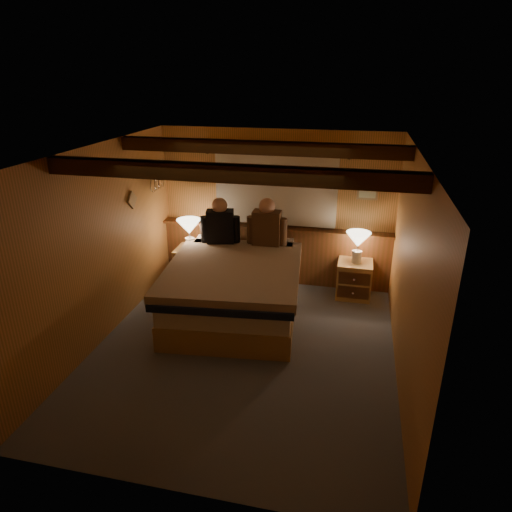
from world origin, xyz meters
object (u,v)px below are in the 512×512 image
(nightstand_right, at_px, (354,279))
(person_left, at_px, (220,224))
(lamp_left, at_px, (189,228))
(bed, at_px, (235,287))
(person_right, at_px, (267,226))
(lamp_right, at_px, (358,241))
(duffel_bag, at_px, (197,291))
(nightstand_left, at_px, (195,266))

(nightstand_right, height_order, person_left, person_left)
(lamp_left, bearing_deg, person_left, -1.72)
(nightstand_right, relative_size, person_left, 0.77)
(bed, bearing_deg, person_right, 65.05)
(lamp_left, bearing_deg, lamp_right, 3.57)
(lamp_right, bearing_deg, nightstand_right, -121.43)
(lamp_right, bearing_deg, bed, -150.68)
(duffel_bag, bearing_deg, bed, -16.55)
(lamp_right, height_order, person_right, person_right)
(person_left, distance_m, duffel_bag, 1.05)
(lamp_right, xyz_separation_m, person_right, (-1.33, -0.10, 0.18))
(person_left, relative_size, person_right, 0.97)
(lamp_right, relative_size, person_right, 0.63)
(lamp_left, height_order, lamp_right, lamp_left)
(lamp_right, bearing_deg, person_left, -175.12)
(nightstand_left, xyz_separation_m, person_right, (1.16, 0.02, 0.76))
(nightstand_left, bearing_deg, nightstand_right, 1.01)
(bed, bearing_deg, nightstand_left, 132.51)
(nightstand_left, distance_m, nightstand_right, 2.48)
(duffel_bag, bearing_deg, nightstand_left, 115.09)
(nightstand_left, height_order, nightstand_right, nightstand_left)
(person_right, relative_size, duffel_bag, 1.36)
(bed, bearing_deg, person_left, 113.93)
(lamp_left, distance_m, duffel_bag, 0.98)
(person_right, bearing_deg, duffel_bag, -148.76)
(nightstand_left, relative_size, lamp_left, 1.25)
(bed, height_order, nightstand_left, bed)
(bed, distance_m, nightstand_right, 1.84)
(bed, relative_size, lamp_right, 5.19)
(lamp_right, distance_m, person_left, 2.04)
(bed, relative_size, nightstand_right, 4.36)
(bed, bearing_deg, duffel_bag, 155.17)
(person_left, bearing_deg, nightstand_left, 160.31)
(nightstand_left, distance_m, lamp_left, 0.64)
(lamp_left, height_order, duffel_bag, lamp_left)
(nightstand_right, distance_m, lamp_right, 0.61)
(nightstand_right, height_order, lamp_right, lamp_right)
(bed, bearing_deg, lamp_left, 135.21)
(lamp_left, bearing_deg, duffel_bag, -62.42)
(bed, distance_m, person_right, 1.07)
(duffel_bag, bearing_deg, person_right, 34.49)
(bed, distance_m, duffel_bag, 0.72)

